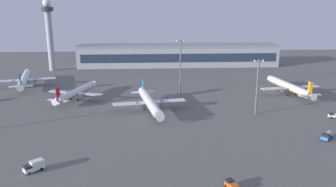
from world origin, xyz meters
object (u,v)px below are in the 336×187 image
(maintenance_van, at_px, (333,115))
(fuel_truck, at_px, (327,136))
(airplane_taxiway_distant, at_px, (150,102))
(cargo_loader, at_px, (232,185))
(control_tower, at_px, (49,31))
(airplane_terminal_side, at_px, (24,79))
(airplane_mid_apron, at_px, (76,92))
(apron_light_west, at_px, (180,64))
(airplane_far_stand, at_px, (290,87))
(apron_light_central, at_px, (257,83))
(catering_truck, at_px, (34,166))

(maintenance_van, relative_size, fuel_truck, 0.74)
(airplane_taxiway_distant, relative_size, cargo_loader, 9.18)
(control_tower, relative_size, cargo_loader, 10.87)
(airplane_terminal_side, xyz_separation_m, cargo_loader, (92.62, -115.36, -3.09))
(airplane_mid_apron, height_order, apron_light_west, apron_light_west)
(airplane_far_stand, relative_size, apron_light_central, 1.73)
(maintenance_van, height_order, catering_truck, catering_truck)
(control_tower, distance_m, catering_truck, 157.78)
(apron_light_west, bearing_deg, airplane_mid_apron, -172.57)
(airplane_taxiway_distant, distance_m, airplane_mid_apron, 41.91)
(catering_truck, bearing_deg, apron_light_west, -72.39)
(control_tower, height_order, airplane_terminal_side, control_tower)
(control_tower, distance_m, airplane_mid_apron, 87.30)
(airplane_taxiway_distant, distance_m, apron_light_west, 34.01)
(control_tower, height_order, airplane_far_stand, control_tower)
(fuel_truck, bearing_deg, apron_light_central, -14.61)
(maintenance_van, bearing_deg, airplane_far_stand, 13.07)
(cargo_loader, xyz_separation_m, apron_light_west, (-4.82, 93.69, 15.06))
(control_tower, xyz_separation_m, maintenance_van, (145.95, -111.60, -26.98))
(airplane_terminal_side, xyz_separation_m, apron_light_central, (117.24, -56.44, 9.55))
(catering_truck, bearing_deg, airplane_mid_apron, -38.48)
(airplane_terminal_side, height_order, catering_truck, airplane_terminal_side)
(catering_truck, xyz_separation_m, apron_light_west, (49.22, 81.02, 14.66))
(maintenance_van, relative_size, cargo_loader, 0.96)
(cargo_loader, height_order, apron_light_west, apron_light_west)
(airplane_terminal_side, distance_m, catering_truck, 109.73)
(airplane_mid_apron, bearing_deg, apron_light_west, 26.78)
(maintenance_van, bearing_deg, apron_light_central, 86.37)
(airplane_mid_apron, distance_m, airplane_terminal_side, 45.29)
(maintenance_van, distance_m, apron_light_central, 34.26)
(maintenance_van, xyz_separation_m, cargo_loader, (-55.78, -52.35, 0.00))
(airplane_terminal_side, distance_m, maintenance_van, 161.25)
(maintenance_van, bearing_deg, cargo_loader, 141.48)
(airplane_mid_apron, relative_size, apron_light_central, 1.50)
(airplane_taxiway_distant, distance_m, airplane_terminal_side, 86.88)
(airplane_terminal_side, height_order, cargo_loader, airplane_terminal_side)
(airplane_taxiway_distant, height_order, apron_light_central, apron_light_central)
(airplane_taxiway_distant, bearing_deg, airplane_terminal_side, -45.20)
(control_tower, distance_m, airplane_far_stand, 162.58)
(fuel_truck, xyz_separation_m, catering_truck, (-95.46, -17.95, 0.21))
(airplane_terminal_side, height_order, apron_light_central, apron_light_central)
(airplane_terminal_side, relative_size, maintenance_van, 9.93)
(control_tower, distance_m, fuel_truck, 189.23)
(fuel_truck, bearing_deg, catering_truck, 55.36)
(airplane_mid_apron, distance_m, apron_light_central, 87.29)
(fuel_truck, bearing_deg, maintenance_van, -78.77)
(control_tower, bearing_deg, airplane_taxiway_distant, -54.65)
(airplane_far_stand, bearing_deg, catering_truck, -152.64)
(airplane_terminal_side, distance_m, fuel_truck, 158.59)
(cargo_loader, xyz_separation_m, catering_truck, (-54.05, 12.68, 0.40))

